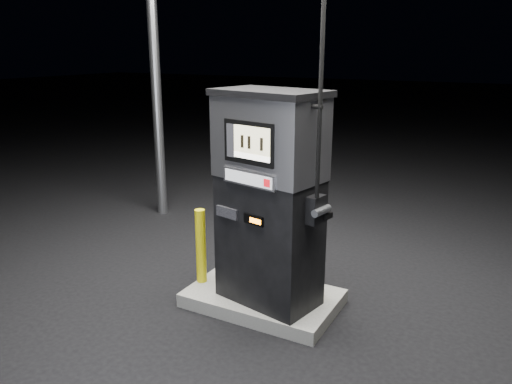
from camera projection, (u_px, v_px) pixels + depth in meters
The scene contains 5 objects.
ground at pixel (263, 304), 5.49m from camera, with size 80.00×80.00×0.00m, color black.
pump_island at pixel (263, 298), 5.47m from camera, with size 1.60×1.00×0.15m, color slate.
fuel_dispenser at pixel (270, 198), 4.99m from camera, with size 1.26×0.86×4.54m.
bollard_left at pixel (201, 246), 5.59m from camera, with size 0.11×0.11×0.86m, color yellow.
bollard_right at pixel (318, 258), 5.24m from camera, with size 0.12×0.12×0.88m, color yellow.
Camera 1 is at (2.29, -4.37, 2.72)m, focal length 35.00 mm.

